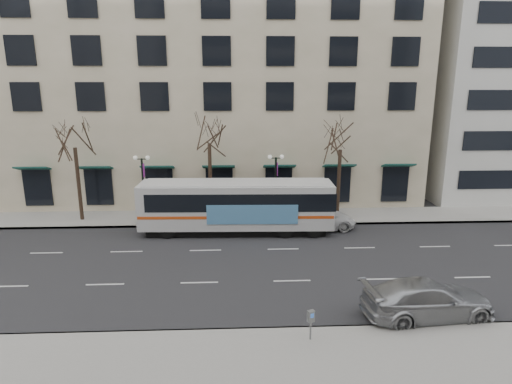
{
  "coord_description": "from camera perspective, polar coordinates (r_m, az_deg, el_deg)",
  "views": [
    {
      "loc": [
        2.13,
        -23.44,
        10.33
      ],
      "look_at": [
        3.22,
        1.61,
        4.0
      ],
      "focal_mm": 30.0,
      "sensor_mm": 36.0,
      "label": 1
    }
  ],
  "objects": [
    {
      "name": "building_hotel",
      "position": [
        44.66,
        -8.11,
        16.17
      ],
      "size": [
        40.0,
        20.0,
        24.0
      ],
      "primitive_type": "cube",
      "color": "#B4AA8A",
      "rests_on": "ground"
    },
    {
      "name": "tree_far_right",
      "position": [
        33.42,
        11.24,
        7.18
      ],
      "size": [
        3.6,
        3.6,
        8.06
      ],
      "color": "black",
      "rests_on": "ground"
    },
    {
      "name": "sidewalk_far",
      "position": [
        34.14,
        2.46,
        -3.32
      ],
      "size": [
        80.0,
        4.0,
        0.15
      ],
      "primitive_type": "cube",
      "color": "gray",
      "rests_on": "ground"
    },
    {
      "name": "city_bus",
      "position": [
        30.39,
        -2.45,
        -1.72
      ],
      "size": [
        13.68,
        3.36,
        3.69
      ],
      "rotation": [
        0.0,
        0.0,
        -0.03
      ],
      "color": "silver",
      "rests_on": "ground"
    },
    {
      "name": "lamp_post_left",
      "position": [
        33.26,
        -14.78,
        0.86
      ],
      "size": [
        1.22,
        0.45,
        5.21
      ],
      "color": "black",
      "rests_on": "ground"
    },
    {
      "name": "lamp_post_right",
      "position": [
        32.62,
        2.64,
        1.06
      ],
      "size": [
        1.22,
        0.45,
        5.21
      ],
      "color": "black",
      "rests_on": "ground"
    },
    {
      "name": "pay_station",
      "position": [
        18.24,
        7.33,
        -16.4
      ],
      "size": [
        0.32,
        0.27,
        1.3
      ],
      "rotation": [
        0.0,
        0.0,
        0.36
      ],
      "color": "slate",
      "rests_on": "sidewalk_near"
    },
    {
      "name": "tree_far_mid",
      "position": [
        32.49,
        -6.29,
        8.03
      ],
      "size": [
        3.6,
        3.6,
        8.55
      ],
      "color": "black",
      "rests_on": "ground"
    },
    {
      "name": "silver_car",
      "position": [
        21.44,
        21.91,
        -13.12
      ],
      "size": [
        6.19,
        3.01,
        1.74
      ],
      "primitive_type": "imported",
      "rotation": [
        0.0,
        0.0,
        1.67
      ],
      "color": "#A5A8AD",
      "rests_on": "ground"
    },
    {
      "name": "tree_far_left",
      "position": [
        34.64,
        -23.15,
        7.02
      ],
      "size": [
        3.6,
        3.6,
        8.34
      ],
      "color": "black",
      "rests_on": "ground"
    },
    {
      "name": "white_pickup",
      "position": [
        31.71,
        8.41,
        -3.58
      ],
      "size": [
        5.6,
        3.03,
        1.49
      ],
      "primitive_type": "imported",
      "rotation": [
        0.0,
        0.0,
        1.68
      ],
      "color": "silver",
      "rests_on": "ground"
    },
    {
      "name": "ground",
      "position": [
        25.7,
        -7.12,
        -9.64
      ],
      "size": [
        160.0,
        160.0,
        0.0
      ],
      "primitive_type": "plane",
      "color": "black",
      "rests_on": "ground"
    }
  ]
}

